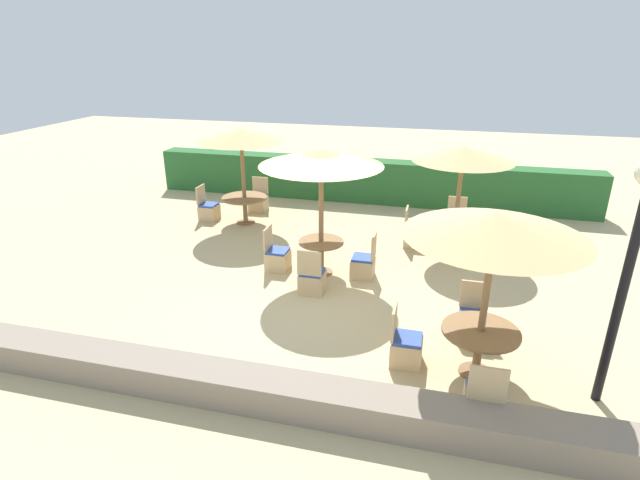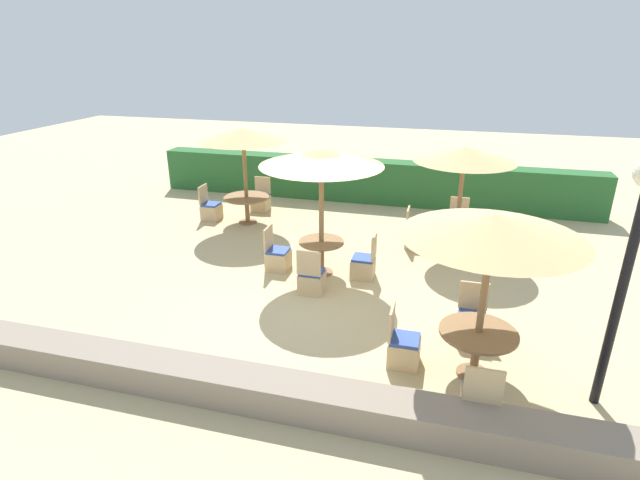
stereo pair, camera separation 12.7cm
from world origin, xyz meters
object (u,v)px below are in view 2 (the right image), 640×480
(round_table_back_right, at_px, (457,228))
(round_table_back_left, at_px, (247,202))
(lamp_post, at_px, (635,239))
(parasol_center, at_px, (321,158))
(patio_chair_front_right_south, at_px, (479,404))
(patio_chair_front_right_north, at_px, (471,325))
(patio_chair_back_right_west, at_px, (415,236))
(patio_chair_front_right_west, at_px, (403,348))
(parasol_back_right, at_px, (465,155))
(patio_chair_back_right_east, at_px, (497,243))
(parasol_back_left, at_px, (243,135))
(parasol_front_right, at_px, (493,227))
(patio_chair_center_west, at_px, (278,257))
(round_table_front_right, at_px, (477,340))
(round_table_center, at_px, (321,249))
(patio_chair_back_right_north, at_px, (457,225))
(patio_chair_back_left_north, at_px, (261,201))
(patio_chair_center_south, at_px, (312,280))
(patio_chair_center_east, at_px, (364,265))
(patio_chair_back_left_west, at_px, (211,210))

(round_table_back_right, bearing_deg, round_table_back_left, 174.81)
(lamp_post, relative_size, parasol_center, 1.28)
(patio_chair_front_right_south, height_order, patio_chair_front_right_north, same)
(round_table_back_right, distance_m, patio_chair_back_right_west, 0.96)
(round_table_back_left, relative_size, patio_chair_front_right_west, 1.28)
(parasol_back_right, height_order, patio_chair_back_right_east, parasol_back_right)
(parasol_back_left, xyz_separation_m, parasol_front_right, (5.70, -5.21, -0.02))
(lamp_post, distance_m, patio_chair_back_right_west, 6.01)
(parasol_front_right, bearing_deg, round_table_back_right, 94.17)
(patio_chair_center_west, relative_size, round_table_front_right, 0.85)
(lamp_post, height_order, round_table_center, lamp_post)
(patio_chair_back_right_north, height_order, round_table_front_right, patio_chair_back_right_north)
(round_table_front_right, bearing_deg, patio_chair_back_right_west, 105.10)
(lamp_post, distance_m, patio_chair_back_right_east, 5.44)
(patio_chair_back_left_north, distance_m, patio_chair_front_right_west, 7.85)
(round_table_back_left, distance_m, parasol_front_right, 7.91)
(round_table_back_left, relative_size, round_table_center, 1.29)
(parasol_center, height_order, round_table_center, parasol_center)
(patio_chair_back_right_west, height_order, patio_chair_back_right_north, same)
(patio_chair_back_right_west, distance_m, round_table_front_right, 4.87)
(patio_chair_back_left_north, bearing_deg, round_table_back_right, 163.85)
(parasol_back_left, height_order, patio_chair_center_south, parasol_back_left)
(round_table_back_right, bearing_deg, patio_chair_front_right_south, -86.22)
(parasol_center, height_order, round_table_front_right, parasol_center)
(patio_chair_front_right_north, bearing_deg, patio_chair_center_east, -40.87)
(parasol_center, bearing_deg, parasol_back_left, 137.27)
(parasol_back_left, height_order, round_table_back_right, parasol_back_left)
(parasol_center, distance_m, patio_chair_center_south, 2.34)
(patio_chair_back_right_east, distance_m, parasol_front_right, 5.19)
(patio_chair_center_west, bearing_deg, patio_chair_back_right_east, 114.47)
(lamp_post, xyz_separation_m, patio_chair_back_right_north, (-1.87, 5.89, -2.09))
(parasol_back_right, bearing_deg, lamp_post, -68.74)
(patio_chair_front_right_west, bearing_deg, patio_chair_front_right_north, 133.92)
(parasol_center, xyz_separation_m, patio_chair_front_right_west, (1.98, -2.72, -2.17))
(round_table_back_right, height_order, patio_chair_front_right_west, patio_chair_front_right_west)
(patio_chair_back_left_north, relative_size, patio_chair_back_right_west, 1.00)
(patio_chair_center_west, bearing_deg, parasol_back_left, -145.42)
(patio_chair_back_right_west, relative_size, patio_chair_front_right_north, 1.00)
(parasol_back_left, distance_m, parasol_back_right, 5.38)
(lamp_post, relative_size, patio_chair_center_east, 3.57)
(round_table_back_right, relative_size, parasol_front_right, 0.39)
(patio_chair_center_west, relative_size, patio_chair_front_right_south, 1.00)
(parasol_back_right, height_order, parasol_center, parasol_center)
(round_table_back_right, xyz_separation_m, round_table_center, (-2.67, -2.00, -0.00))
(patio_chair_back_right_east, bearing_deg, lamp_post, -168.59)
(patio_chair_back_right_east, bearing_deg, round_table_front_right, 173.12)
(patio_chair_back_right_west, relative_size, parasol_center, 0.36)
(lamp_post, height_order, parasol_center, lamp_post)
(round_table_center, bearing_deg, parasol_back_left, 137.27)
(patio_chair_back_left_west, height_order, parasol_front_right, parasol_front_right)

